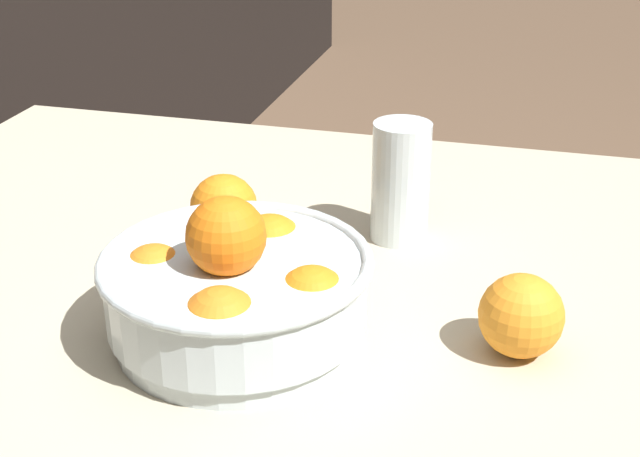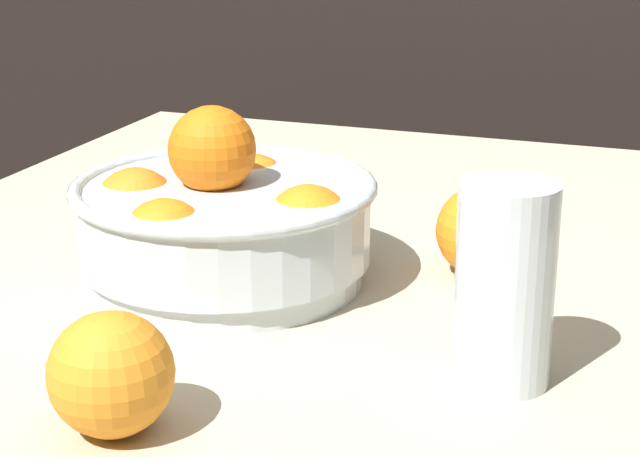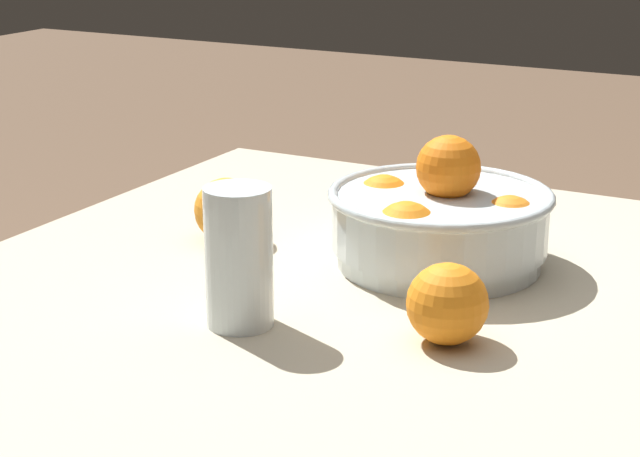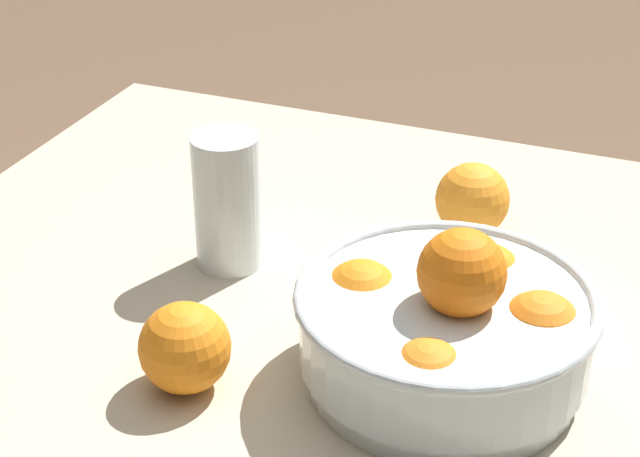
# 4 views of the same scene
# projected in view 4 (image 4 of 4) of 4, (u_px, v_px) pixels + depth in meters

# --- Properties ---
(dining_table) EXTENTS (1.01, 1.13, 0.76)m
(dining_table) POSITION_uv_depth(u_px,v_px,m) (304.00, 444.00, 1.01)
(dining_table) COLOR #B7AD93
(dining_table) RESTS_ON ground_plane
(fruit_bowl) EXTENTS (0.27, 0.27, 0.16)m
(fruit_bowl) POSITION_uv_depth(u_px,v_px,m) (447.00, 328.00, 0.94)
(fruit_bowl) COLOR silver
(fruit_bowl) RESTS_ON dining_table
(juice_glass) EXTENTS (0.07, 0.07, 0.15)m
(juice_glass) POSITION_uv_depth(u_px,v_px,m) (228.00, 209.00, 1.11)
(juice_glass) COLOR #F4A314
(juice_glass) RESTS_ON dining_table
(orange_loose_near_bowl) EXTENTS (0.08, 0.08, 0.08)m
(orange_loose_near_bowl) POSITION_uv_depth(u_px,v_px,m) (472.00, 200.00, 1.18)
(orange_loose_near_bowl) COLOR orange
(orange_loose_near_bowl) RESTS_ON dining_table
(orange_loose_front) EXTENTS (0.08, 0.08, 0.08)m
(orange_loose_front) POSITION_uv_depth(u_px,v_px,m) (185.00, 348.00, 0.94)
(orange_loose_front) COLOR orange
(orange_loose_front) RESTS_ON dining_table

